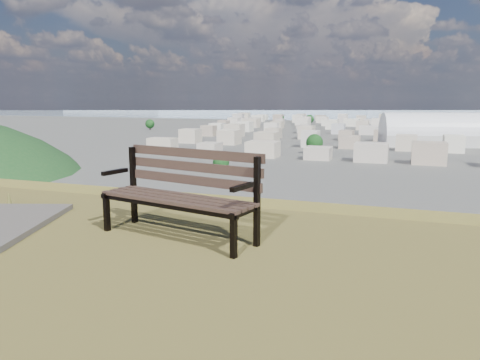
% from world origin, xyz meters
% --- Properties ---
extents(park_bench, '(1.86, 0.95, 0.93)m').
position_xyz_m(park_bench, '(-0.94, 2.48, 25.53)').
color(park_bench, '#432F26').
rests_on(park_bench, hilltop_mesa).
extents(arena, '(61.74, 37.62, 24.30)m').
position_xyz_m(arena, '(16.26, 280.41, 5.73)').
color(arena, '#B7B6B3').
rests_on(arena, ground).
extents(city_blocks, '(395.00, 361.00, 7.00)m').
position_xyz_m(city_blocks, '(0.00, 394.44, 3.50)').
color(city_blocks, silver).
rests_on(city_blocks, ground).
extents(city_trees, '(406.52, 387.20, 9.98)m').
position_xyz_m(city_trees, '(-26.39, 319.00, 4.83)').
color(city_trees, '#2E1F17').
rests_on(city_trees, ground).
extents(bay_water, '(2400.00, 700.00, 0.12)m').
position_xyz_m(bay_water, '(0.00, 900.00, 0.00)').
color(bay_water, '#90AAB8').
rests_on(bay_water, ground).
extents(far_hills, '(2050.00, 340.00, 60.00)m').
position_xyz_m(far_hills, '(-60.92, 1402.93, 25.47)').
color(far_hills, '#A3B4CA').
rests_on(far_hills, ground).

